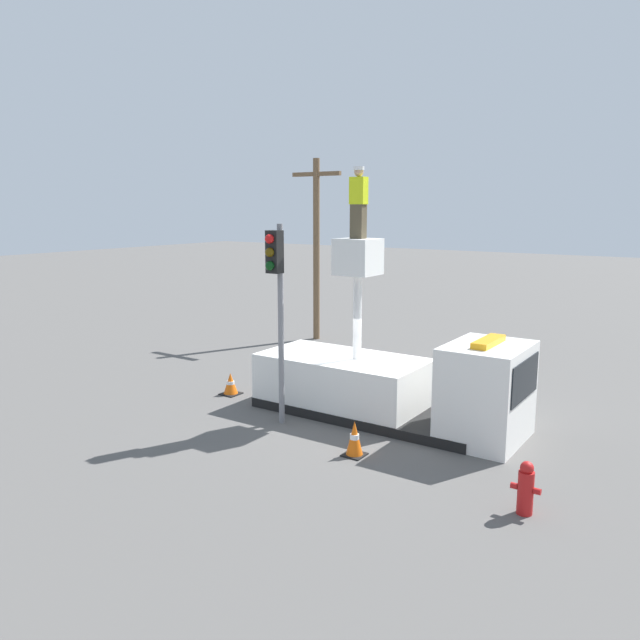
{
  "coord_description": "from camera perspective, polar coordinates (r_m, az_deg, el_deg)",
  "views": [
    {
      "loc": [
        7.51,
        -13.45,
        5.28
      ],
      "look_at": [
        -0.99,
        -0.85,
        2.52
      ],
      "focal_mm": 35.0,
      "sensor_mm": 36.0,
      "label": 1
    }
  ],
  "objects": [
    {
      "name": "traffic_cone_curbside",
      "position": [
        13.66,
        3.17,
        -10.82
      ],
      "size": [
        0.46,
        0.46,
        0.77
      ],
      "color": "black",
      "rests_on": "ground"
    },
    {
      "name": "ground_plane",
      "position": [
        16.29,
        4.61,
        -8.67
      ],
      "size": [
        120.0,
        120.0,
        0.0
      ],
      "primitive_type": "plane",
      "color": "#565451"
    },
    {
      "name": "traffic_light_pole",
      "position": [
        14.84,
        -3.98,
        3.26
      ],
      "size": [
        0.34,
        0.57,
        4.9
      ],
      "color": "gray",
      "rests_on": "ground"
    },
    {
      "name": "fire_hydrant",
      "position": [
        11.76,
        18.29,
        -14.41
      ],
      "size": [
        0.52,
        0.28,
        0.97
      ],
      "color": "red",
      "rests_on": "ground"
    },
    {
      "name": "utility_pole",
      "position": [
        24.89,
        -0.33,
        7.07
      ],
      "size": [
        2.2,
        0.26,
        7.15
      ],
      "color": "brown",
      "rests_on": "ground"
    },
    {
      "name": "worker",
      "position": [
        15.61,
        3.54,
        10.66
      ],
      "size": [
        0.4,
        0.26,
        1.75
      ],
      "color": "brown",
      "rests_on": "bucket_truck"
    },
    {
      "name": "bucket_truck",
      "position": [
        15.79,
        6.28,
        -5.93
      ],
      "size": [
        6.88,
        2.29,
        4.51
      ],
      "color": "black",
      "rests_on": "ground"
    },
    {
      "name": "traffic_cone_rear",
      "position": [
        18.08,
        -8.18,
        -5.84
      ],
      "size": [
        0.52,
        0.52,
        0.63
      ],
      "color": "black",
      "rests_on": "ground"
    }
  ]
}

